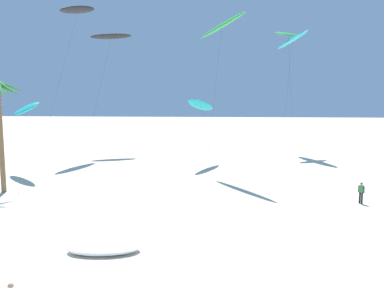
{
  "coord_description": "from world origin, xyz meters",
  "views": [
    {
      "loc": [
        0.44,
        -2.21,
        8.31
      ],
      "look_at": [
        -1.16,
        20.29,
        5.5
      ],
      "focal_mm": 36.39,
      "sensor_mm": 36.0,
      "label": 1
    }
  ],
  "objects_px": {
    "flying_kite_0": "(201,105)",
    "grounded_kite_0": "(104,248)",
    "flying_kite_1": "(26,109)",
    "flying_kite_2": "(288,34)",
    "flying_kite_5": "(292,40)",
    "person_near_left": "(361,192)",
    "flying_kite_4": "(78,10)",
    "flying_kite_7": "(221,26)",
    "flying_kite_6": "(111,36)"
  },
  "relations": [
    {
      "from": "flying_kite_0",
      "to": "grounded_kite_0",
      "type": "xyz_separation_m",
      "value": [
        -3.89,
        -27.08,
        -6.98
      ]
    },
    {
      "from": "flying_kite_1",
      "to": "flying_kite_2",
      "type": "xyz_separation_m",
      "value": [
        29.89,
        18.3,
        10.04
      ]
    },
    {
      "from": "flying_kite_5",
      "to": "person_near_left",
      "type": "distance_m",
      "value": 31.02
    },
    {
      "from": "person_near_left",
      "to": "flying_kite_0",
      "type": "bearing_deg",
      "value": 128.81
    },
    {
      "from": "flying_kite_5",
      "to": "grounded_kite_0",
      "type": "relative_size",
      "value": 4.27
    },
    {
      "from": "flying_kite_2",
      "to": "flying_kite_4",
      "type": "height_order",
      "value": "flying_kite_4"
    },
    {
      "from": "flying_kite_0",
      "to": "person_near_left",
      "type": "distance_m",
      "value": 21.98
    },
    {
      "from": "flying_kite_0",
      "to": "flying_kite_7",
      "type": "xyz_separation_m",
      "value": [
        2.34,
        -5.53,
        8.19
      ]
    },
    {
      "from": "flying_kite_0",
      "to": "person_near_left",
      "type": "height_order",
      "value": "flying_kite_0"
    },
    {
      "from": "person_near_left",
      "to": "flying_kite_1",
      "type": "bearing_deg",
      "value": 163.4
    },
    {
      "from": "flying_kite_0",
      "to": "flying_kite_6",
      "type": "bearing_deg",
      "value": 141.98
    },
    {
      "from": "person_near_left",
      "to": "flying_kite_2",
      "type": "bearing_deg",
      "value": 92.73
    },
    {
      "from": "flying_kite_2",
      "to": "flying_kite_7",
      "type": "height_order",
      "value": "flying_kite_2"
    },
    {
      "from": "flying_kite_5",
      "to": "grounded_kite_0",
      "type": "bearing_deg",
      "value": -113.33
    },
    {
      "from": "flying_kite_6",
      "to": "person_near_left",
      "type": "height_order",
      "value": "flying_kite_6"
    },
    {
      "from": "flying_kite_4",
      "to": "grounded_kite_0",
      "type": "height_order",
      "value": "flying_kite_4"
    },
    {
      "from": "flying_kite_5",
      "to": "flying_kite_6",
      "type": "bearing_deg",
      "value": 179.86
    },
    {
      "from": "flying_kite_0",
      "to": "flying_kite_6",
      "type": "relative_size",
      "value": 0.65
    },
    {
      "from": "flying_kite_0",
      "to": "flying_kite_5",
      "type": "xyz_separation_m",
      "value": [
        12.37,
        10.63,
        8.88
      ]
    },
    {
      "from": "flying_kite_4",
      "to": "flying_kite_2",
      "type": "bearing_deg",
      "value": 10.37
    },
    {
      "from": "flying_kite_7",
      "to": "flying_kite_4",
      "type": "bearing_deg",
      "value": 149.06
    },
    {
      "from": "flying_kite_0",
      "to": "flying_kite_1",
      "type": "bearing_deg",
      "value": -158.43
    },
    {
      "from": "flying_kite_5",
      "to": "flying_kite_7",
      "type": "distance_m",
      "value": 19.04
    },
    {
      "from": "flying_kite_2",
      "to": "flying_kite_5",
      "type": "relative_size",
      "value": 1.02
    },
    {
      "from": "flying_kite_1",
      "to": "flying_kite_7",
      "type": "distance_m",
      "value": 22.08
    },
    {
      "from": "grounded_kite_0",
      "to": "flying_kite_5",
      "type": "bearing_deg",
      "value": 66.67
    },
    {
      "from": "flying_kite_4",
      "to": "grounded_kite_0",
      "type": "distance_m",
      "value": 40.45
    },
    {
      "from": "flying_kite_7",
      "to": "grounded_kite_0",
      "type": "distance_m",
      "value": 27.09
    },
    {
      "from": "flying_kite_5",
      "to": "flying_kite_2",
      "type": "bearing_deg",
      "value": 131.58
    },
    {
      "from": "flying_kite_5",
      "to": "flying_kite_4",
      "type": "bearing_deg",
      "value": -170.84
    },
    {
      "from": "flying_kite_2",
      "to": "flying_kite_7",
      "type": "distance_m",
      "value": 19.31
    },
    {
      "from": "flying_kite_4",
      "to": "grounded_kite_0",
      "type": "bearing_deg",
      "value": -68.68
    },
    {
      "from": "flying_kite_2",
      "to": "grounded_kite_0",
      "type": "xyz_separation_m",
      "value": [
        -15.78,
        -38.26,
        -16.77
      ]
    },
    {
      "from": "person_near_left",
      "to": "flying_kite_4",
      "type": "bearing_deg",
      "value": 143.3
    },
    {
      "from": "flying_kite_1",
      "to": "flying_kite_7",
      "type": "bearing_deg",
      "value": 4.46
    },
    {
      "from": "flying_kite_2",
      "to": "flying_kite_4",
      "type": "distance_m",
      "value": 29.27
    },
    {
      "from": "flying_kite_7",
      "to": "flying_kite_2",
      "type": "bearing_deg",
      "value": 60.25
    },
    {
      "from": "flying_kite_4",
      "to": "person_near_left",
      "type": "distance_m",
      "value": 41.86
    },
    {
      "from": "flying_kite_0",
      "to": "flying_kite_1",
      "type": "distance_m",
      "value": 19.36
    },
    {
      "from": "flying_kite_0",
      "to": "flying_kite_5",
      "type": "relative_size",
      "value": 0.66
    },
    {
      "from": "flying_kite_6",
      "to": "grounded_kite_0",
      "type": "relative_size",
      "value": 4.35
    },
    {
      "from": "flying_kite_5",
      "to": "flying_kite_6",
      "type": "xyz_separation_m",
      "value": [
        -26.05,
        0.07,
        0.82
      ]
    },
    {
      "from": "flying_kite_4",
      "to": "flying_kite_7",
      "type": "relative_size",
      "value": 1.28
    },
    {
      "from": "flying_kite_5",
      "to": "flying_kite_6",
      "type": "height_order",
      "value": "flying_kite_6"
    },
    {
      "from": "flying_kite_6",
      "to": "flying_kite_7",
      "type": "height_order",
      "value": "flying_kite_6"
    },
    {
      "from": "flying_kite_2",
      "to": "flying_kite_1",
      "type": "bearing_deg",
      "value": -148.53
    },
    {
      "from": "flying_kite_1",
      "to": "flying_kite_6",
      "type": "bearing_deg",
      "value": 76.37
    },
    {
      "from": "flying_kite_0",
      "to": "person_near_left",
      "type": "xyz_separation_m",
      "value": [
        13.2,
        -16.42,
        -6.28
      ]
    },
    {
      "from": "flying_kite_5",
      "to": "flying_kite_7",
      "type": "relative_size",
      "value": 1.04
    },
    {
      "from": "flying_kite_5",
      "to": "flying_kite_1",
      "type": "bearing_deg",
      "value": -149.7
    }
  ]
}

